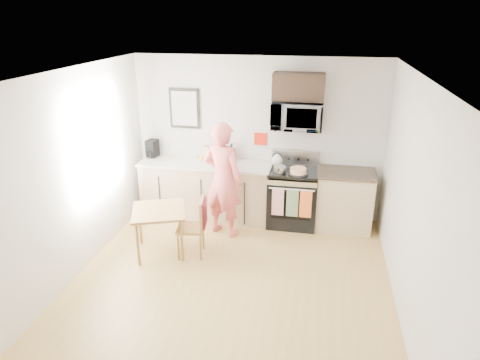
% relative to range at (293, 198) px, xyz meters
% --- Properties ---
extents(floor, '(4.60, 4.60, 0.00)m').
position_rel_range_xyz_m(floor, '(-0.63, -1.98, -0.44)').
color(floor, '#AD8443').
rests_on(floor, ground).
extents(back_wall, '(4.00, 0.04, 2.60)m').
position_rel_range_xyz_m(back_wall, '(-0.63, 0.32, 0.86)').
color(back_wall, beige).
rests_on(back_wall, floor).
extents(front_wall, '(4.00, 0.04, 2.60)m').
position_rel_range_xyz_m(front_wall, '(-0.63, -4.28, 0.86)').
color(front_wall, beige).
rests_on(front_wall, floor).
extents(left_wall, '(0.04, 4.60, 2.60)m').
position_rel_range_xyz_m(left_wall, '(-2.63, -1.98, 0.86)').
color(left_wall, beige).
rests_on(left_wall, floor).
extents(right_wall, '(0.04, 4.60, 2.60)m').
position_rel_range_xyz_m(right_wall, '(1.37, -1.98, 0.86)').
color(right_wall, beige).
rests_on(right_wall, floor).
extents(ceiling, '(4.00, 4.60, 0.04)m').
position_rel_range_xyz_m(ceiling, '(-0.63, -1.98, 2.16)').
color(ceiling, white).
rests_on(ceiling, back_wall).
extents(window, '(0.06, 1.40, 1.50)m').
position_rel_range_xyz_m(window, '(-2.59, -1.18, 1.11)').
color(window, white).
rests_on(window, left_wall).
extents(cabinet_left, '(2.10, 0.60, 0.90)m').
position_rel_range_xyz_m(cabinet_left, '(-1.43, 0.02, 0.01)').
color(cabinet_left, tan).
rests_on(cabinet_left, floor).
extents(countertop_left, '(2.14, 0.64, 0.04)m').
position_rel_range_xyz_m(countertop_left, '(-1.43, 0.02, 0.48)').
color(countertop_left, beige).
rests_on(countertop_left, cabinet_left).
extents(cabinet_right, '(0.84, 0.60, 0.90)m').
position_rel_range_xyz_m(cabinet_right, '(0.80, 0.02, 0.01)').
color(cabinet_right, tan).
rests_on(cabinet_right, floor).
extents(countertop_right, '(0.88, 0.64, 0.04)m').
position_rel_range_xyz_m(countertop_right, '(0.80, 0.02, 0.48)').
color(countertop_right, black).
rests_on(countertop_right, cabinet_right).
extents(range, '(0.76, 0.70, 1.16)m').
position_rel_range_xyz_m(range, '(0.00, 0.00, 0.00)').
color(range, black).
rests_on(range, floor).
extents(microwave, '(0.76, 0.51, 0.42)m').
position_rel_range_xyz_m(microwave, '(-0.00, 0.10, 1.32)').
color(microwave, '#AEAEB3').
rests_on(microwave, back_wall).
extents(upper_cabinet, '(0.76, 0.35, 0.40)m').
position_rel_range_xyz_m(upper_cabinet, '(-0.00, 0.15, 1.74)').
color(upper_cabinet, black).
rests_on(upper_cabinet, back_wall).
extents(wall_art, '(0.50, 0.04, 0.65)m').
position_rel_range_xyz_m(wall_art, '(-1.83, 0.30, 1.31)').
color(wall_art, black).
rests_on(wall_art, back_wall).
extents(wall_trivet, '(0.20, 0.02, 0.20)m').
position_rel_range_xyz_m(wall_trivet, '(-0.58, 0.31, 0.86)').
color(wall_trivet, '#B31B0F').
rests_on(wall_trivet, back_wall).
extents(person, '(0.75, 0.63, 1.77)m').
position_rel_range_xyz_m(person, '(-1.01, -0.53, 0.45)').
color(person, '#D63E3A').
rests_on(person, floor).
extents(dining_table, '(0.79, 0.79, 0.66)m').
position_rel_range_xyz_m(dining_table, '(-1.76, -1.26, 0.15)').
color(dining_table, brown).
rests_on(dining_table, floor).
extents(chair, '(0.45, 0.42, 0.86)m').
position_rel_range_xyz_m(chair, '(-1.20, -1.22, 0.12)').
color(chair, brown).
rests_on(chair, floor).
extents(knife_block, '(0.10, 0.13, 0.19)m').
position_rel_range_xyz_m(knife_block, '(-1.04, 0.24, 0.60)').
color(knife_block, brown).
rests_on(knife_block, countertop_left).
extents(utensil_crock, '(0.13, 0.13, 0.40)m').
position_rel_range_xyz_m(utensil_crock, '(-1.07, 0.12, 0.66)').
color(utensil_crock, '#B31B0F').
rests_on(utensil_crock, countertop_left).
extents(fruit_bowl, '(0.22, 0.22, 0.10)m').
position_rel_range_xyz_m(fruit_bowl, '(-1.50, 0.12, 0.54)').
color(fruit_bowl, white).
rests_on(fruit_bowl, countertop_left).
extents(milk_carton, '(0.12, 0.12, 0.28)m').
position_rel_range_xyz_m(milk_carton, '(-1.40, 0.03, 0.64)').
color(milk_carton, tan).
rests_on(milk_carton, countertop_left).
extents(coffee_maker, '(0.19, 0.25, 0.29)m').
position_rel_range_xyz_m(coffee_maker, '(-2.38, 0.15, 0.64)').
color(coffee_maker, black).
rests_on(coffee_maker, countertop_left).
extents(bread_bag, '(0.29, 0.21, 0.10)m').
position_rel_range_xyz_m(bread_bag, '(-1.11, -0.15, 0.55)').
color(bread_bag, tan).
rests_on(bread_bag, countertop_left).
extents(cake, '(0.30, 0.30, 0.10)m').
position_rel_range_xyz_m(cake, '(0.07, -0.18, 0.54)').
color(cake, black).
rests_on(cake, range).
extents(kettle, '(0.18, 0.18, 0.23)m').
position_rel_range_xyz_m(kettle, '(-0.28, 0.12, 0.59)').
color(kettle, white).
rests_on(kettle, range).
extents(pot, '(0.19, 0.32, 0.09)m').
position_rel_range_xyz_m(pot, '(-0.21, -0.15, 0.54)').
color(pot, '#AEAEB3').
rests_on(pot, range).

